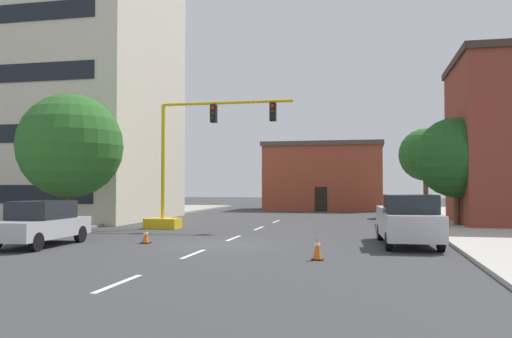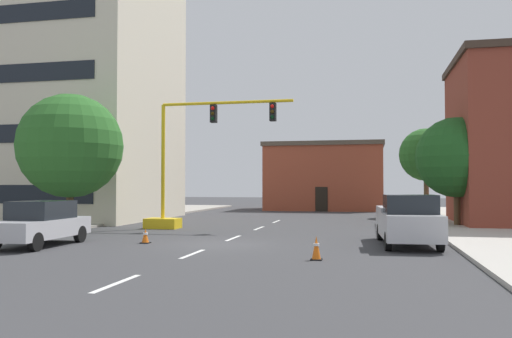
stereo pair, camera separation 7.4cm
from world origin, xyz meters
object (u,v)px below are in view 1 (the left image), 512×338
(tree_right_far, at_px, (426,155))
(traffic_signal_gantry, at_px, (180,188))
(traffic_cone_roadside_a, at_px, (317,248))
(sedan_silver_mid_left, at_px, (41,223))
(traffic_cone_roadside_b, at_px, (146,236))
(tree_left_near, at_px, (70,146))
(tree_right_mid, at_px, (456,157))
(pickup_truck_silver, at_px, (408,220))

(tree_right_far, bearing_deg, traffic_signal_gantry, -136.91)
(tree_right_far, bearing_deg, traffic_cone_roadside_a, -103.57)
(sedan_silver_mid_left, xyz_separation_m, traffic_cone_roadside_b, (3.57, 1.74, -0.59))
(traffic_signal_gantry, xyz_separation_m, tree_left_near, (-4.79, -2.93, 2.16))
(tree_right_mid, relative_size, traffic_cone_roadside_b, 10.16)
(tree_right_mid, distance_m, traffic_cone_roadside_b, 18.05)
(traffic_signal_gantry, bearing_deg, sedan_silver_mid_left, -105.34)
(tree_right_mid, relative_size, pickup_truck_silver, 1.12)
(traffic_cone_roadside_b, bearing_deg, sedan_silver_mid_left, -154.02)
(tree_left_near, xyz_separation_m, traffic_cone_roadside_a, (13.18, -7.44, -3.97))
(pickup_truck_silver, bearing_deg, sedan_silver_mid_left, -167.29)
(tree_left_near, relative_size, sedan_silver_mid_left, 1.53)
(pickup_truck_silver, bearing_deg, tree_right_mid, 71.25)
(traffic_signal_gantry, relative_size, traffic_cone_roadside_b, 13.30)
(tree_left_near, distance_m, sedan_silver_mid_left, 7.20)
(tree_left_near, xyz_separation_m, sedan_silver_mid_left, (2.38, -5.86, -3.45))
(tree_right_mid, height_order, traffic_cone_roadside_a, tree_right_mid)
(tree_left_near, relative_size, traffic_cone_roadside_a, 9.18)
(traffic_signal_gantry, bearing_deg, tree_right_mid, 15.82)
(traffic_signal_gantry, height_order, pickup_truck_silver, traffic_signal_gantry)
(traffic_signal_gantry, xyz_separation_m, traffic_cone_roadside_b, (1.16, -7.05, -1.89))
(traffic_signal_gantry, distance_m, tree_left_near, 6.02)
(tree_left_near, xyz_separation_m, traffic_cone_roadside_b, (5.95, -4.12, -4.04))
(traffic_signal_gantry, bearing_deg, pickup_truck_silver, -26.29)
(traffic_cone_roadside_a, bearing_deg, sedan_silver_mid_left, 171.69)
(traffic_cone_roadside_b, bearing_deg, traffic_signal_gantry, 99.32)
(tree_left_near, distance_m, tree_right_mid, 20.86)
(pickup_truck_silver, bearing_deg, tree_left_near, 170.47)
(sedan_silver_mid_left, xyz_separation_m, traffic_cone_roadside_a, (10.80, -1.58, -0.51))
(pickup_truck_silver, height_order, traffic_cone_roadside_b, pickup_truck_silver)
(tree_left_near, bearing_deg, tree_right_far, 40.48)
(tree_left_near, height_order, pickup_truck_silver, tree_left_near)
(pickup_truck_silver, xyz_separation_m, sedan_silver_mid_left, (-13.87, -3.13, -0.09))
(tree_right_far, height_order, pickup_truck_silver, tree_right_far)
(tree_right_far, relative_size, traffic_cone_roadside_a, 8.56)
(sedan_silver_mid_left, bearing_deg, tree_right_far, 53.10)
(traffic_cone_roadside_b, bearing_deg, pickup_truck_silver, 7.68)
(traffic_cone_roadside_a, relative_size, traffic_cone_roadside_b, 1.25)
(tree_left_near, distance_m, tree_right_far, 24.80)
(pickup_truck_silver, bearing_deg, traffic_cone_roadside_b, -172.32)
(tree_left_near, relative_size, tree_right_mid, 1.13)
(tree_right_far, relative_size, pickup_truck_silver, 1.18)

